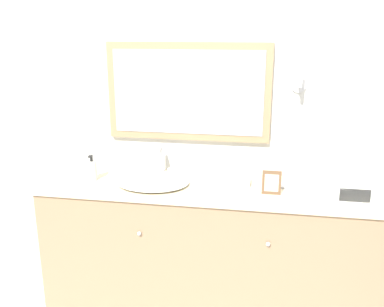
% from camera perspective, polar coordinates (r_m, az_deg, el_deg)
% --- Properties ---
extents(wall_back, '(8.00, 0.18, 2.55)m').
position_cam_1_polar(wall_back, '(2.80, 3.05, 4.88)').
color(wall_back, silver).
rests_on(wall_back, ground_plane).
extents(vanity_counter, '(2.12, 0.54, 0.91)m').
position_cam_1_polar(vanity_counter, '(2.81, 2.13, -12.99)').
color(vanity_counter, '#937556').
rests_on(vanity_counter, ground_plane).
extents(sink_basin, '(0.45, 0.43, 0.19)m').
position_cam_1_polar(sink_basin, '(2.66, -5.20, -3.60)').
color(sink_basin, silver).
rests_on(sink_basin, vanity_counter).
extents(soap_bottle, '(0.06, 0.06, 0.17)m').
position_cam_1_polar(soap_bottle, '(2.76, -13.17, -2.17)').
color(soap_bottle, beige).
rests_on(soap_bottle, vanity_counter).
extents(appliance_box, '(0.23, 0.11, 0.11)m').
position_cam_1_polar(appliance_box, '(2.53, 20.69, -4.81)').
color(appliance_box, white).
rests_on(appliance_box, vanity_counter).
extents(picture_frame, '(0.11, 0.01, 0.14)m').
position_cam_1_polar(picture_frame, '(2.50, 10.56, -3.84)').
color(picture_frame, brown).
rests_on(picture_frame, vanity_counter).
extents(hand_towel_near_sink, '(0.17, 0.11, 0.04)m').
position_cam_1_polar(hand_towel_near_sink, '(2.65, 5.96, -3.64)').
color(hand_towel_near_sink, silver).
rests_on(hand_towel_near_sink, vanity_counter).
extents(metal_tray, '(0.15, 0.09, 0.01)m').
position_cam_1_polar(metal_tray, '(2.67, 11.98, -4.17)').
color(metal_tray, '#ADADB2').
rests_on(metal_tray, vanity_counter).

